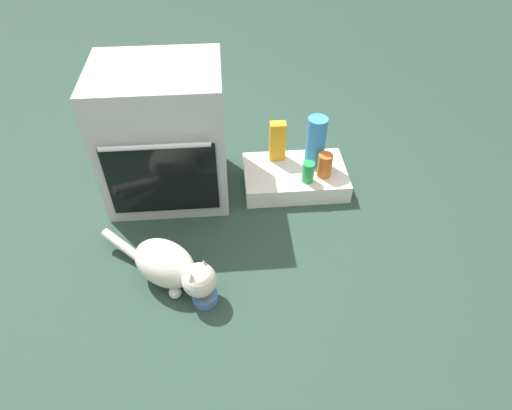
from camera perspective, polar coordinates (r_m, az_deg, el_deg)
name	(u,v)px	position (r m, az deg, el deg)	size (l,w,h in m)	color
ground	(168,250)	(2.29, -11.37, -5.67)	(8.00, 8.00, 0.00)	#284238
oven	(163,135)	(2.40, -11.89, 8.83)	(0.64, 0.56, 0.75)	#B7BABF
pantry_cabinet	(295,177)	(2.58, 5.03, 3.62)	(0.58, 0.37, 0.11)	white
food_bowl	(205,296)	(2.05, -6.62, -11.64)	(0.12, 0.12, 0.07)	#4C7AB7
cat	(171,266)	(2.06, -10.91, -7.81)	(0.57, 0.46, 0.23)	silver
juice_carton	(277,141)	(2.55, 2.79, 8.26)	(0.09, 0.06, 0.24)	orange
soda_can	(308,172)	(2.44, 6.75, 4.25)	(0.07, 0.07, 0.12)	green
sauce_jar	(325,165)	(2.48, 8.87, 5.10)	(0.08, 0.08, 0.14)	#D16023
water_bottle	(316,142)	(2.51, 7.74, 8.12)	(0.11, 0.11, 0.30)	#388CD1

